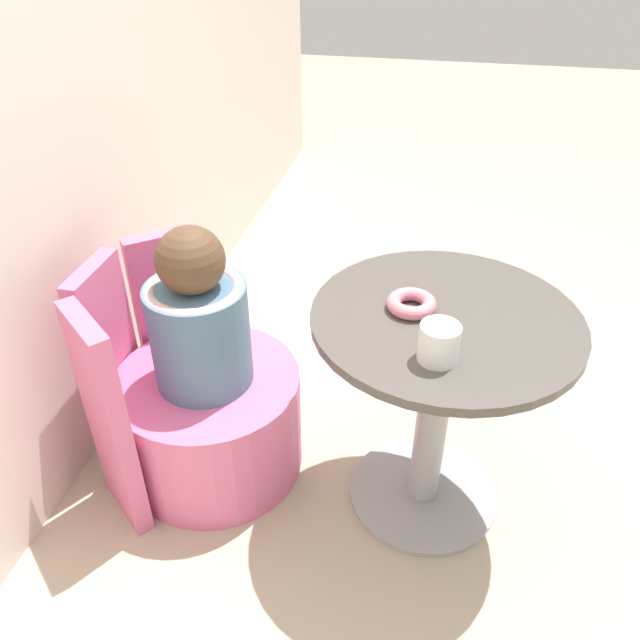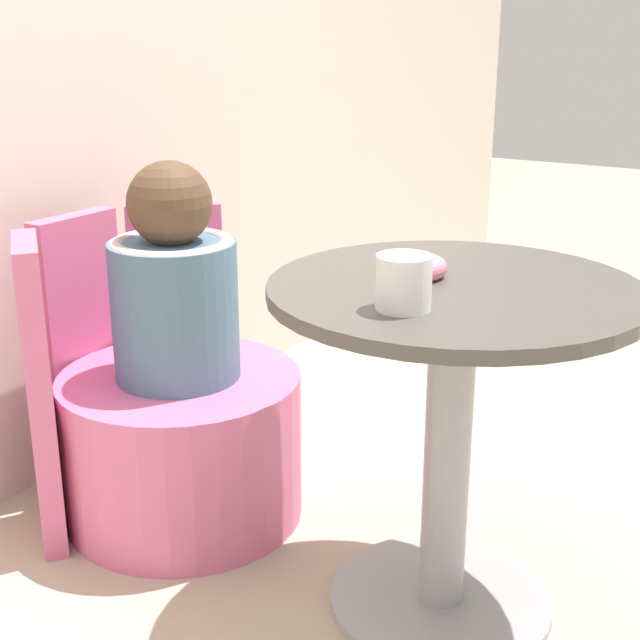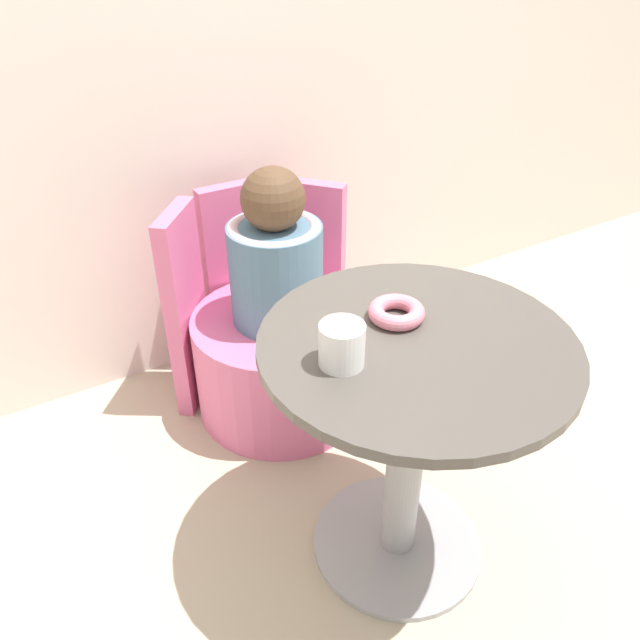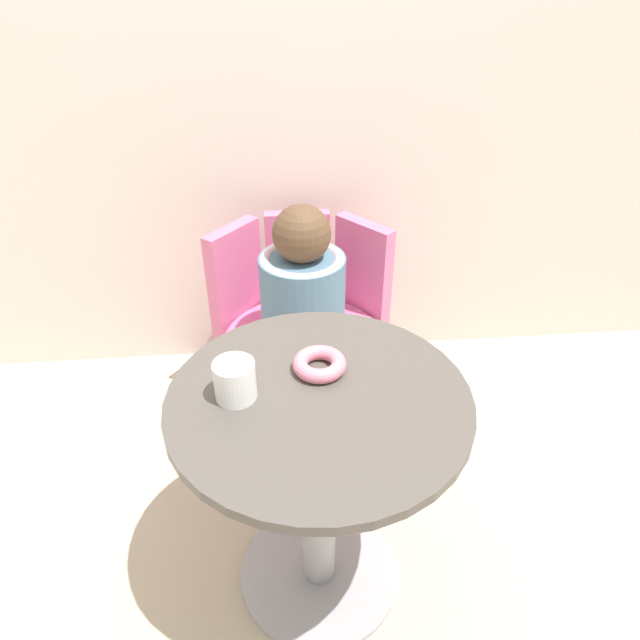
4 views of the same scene
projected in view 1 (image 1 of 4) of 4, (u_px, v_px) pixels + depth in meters
The scene contains 7 objects.
ground_plane at pixel (433, 523), 1.80m from camera, with size 12.00×12.00×0.00m, color #B7A88E.
round_table at pixel (438, 380), 1.63m from camera, with size 0.67×0.67×0.66m.
tub_chair at pixel (212, 421), 1.90m from camera, with size 0.54×0.54×0.34m.
booth_backrest at pixel (134, 369), 1.85m from camera, with size 0.64×0.24×0.68m.
child_figure at pixel (198, 318), 1.69m from camera, with size 0.28×0.28×0.48m.
donut at pixel (411, 304), 1.53m from camera, with size 0.12×0.12×0.03m.
cup at pixel (439, 343), 1.35m from camera, with size 0.09×0.09×0.09m.
Camera 1 is at (-1.19, 0.08, 1.51)m, focal length 35.00 mm.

